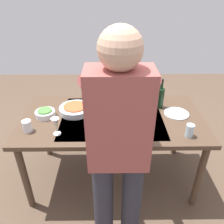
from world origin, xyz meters
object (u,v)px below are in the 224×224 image
Objects in this scene: side_bowl_salad at (45,113)px; wine_bottle at (160,97)px; water_cup_near_right at (85,95)px; chair_near at (105,98)px; side_bowl_bread at (130,103)px; water_cup_near_left at (190,130)px; person_server at (118,149)px; water_cup_far_left at (27,126)px; serving_bowl_pasta at (75,109)px; dinner_plate_near at (108,133)px; wine_glass_left at (56,123)px; dinner_plate_far at (176,113)px; dining_table at (112,123)px.

wine_bottle is at bearing -171.73° from side_bowl_salad.
chair_near is at bearing -112.66° from water_cup_near_right.
water_cup_near_right is 0.48m from side_bowl_bread.
side_bowl_bread is at bearing -48.82° from water_cup_near_left.
person_server reaches higher than water_cup_far_left.
side_bowl_bread is at bearing -167.56° from serving_bowl_pasta.
water_cup_far_left is 0.47m from serving_bowl_pasta.
water_cup_near_right is at bearing -35.97° from water_cup_near_left.
dinner_plate_near is at bearing 176.14° from water_cup_far_left.
wine_bottle is at bearing -161.64° from water_cup_far_left.
wine_glass_left is (0.48, -0.43, -0.10)m from person_server.
side_bowl_salad is at bearing 44.68° from water_cup_near_right.
wine_glass_left is at bearing 73.81° from water_cup_near_right.
wine_bottle is 0.77m from water_cup_near_right.
wine_bottle is 0.67m from dinner_plate_near.
wine_bottle is at bearing -43.66° from dinner_plate_far.
person_server is at bearing 147.04° from water_cup_far_left.
dining_table is 5.64× the size of wine_bottle.
dining_table is 0.53m from wine_bottle.
dinner_plate_far is (-0.14, 0.13, -0.10)m from wine_bottle.
water_cup_near_left is (-0.70, 1.12, 0.28)m from chair_near.
chair_near is 3.07× the size of wine_bottle.
chair_near is at bearing -49.46° from wine_bottle.
water_cup_far_left is at bearing -9.93° from wine_glass_left.
chair_near is 0.58m from water_cup_near_right.
serving_bowl_pasta is 1.88× the size of side_bowl_bread.
person_server reaches higher than serving_bowl_pasta.
wine_bottle reaches higher than dinner_plate_near.
wine_glass_left is at bearing -0.18° from dinner_plate_near.
water_cup_near_right is at bearing -19.30° from dinner_plate_far.
wine_glass_left is 1.40× the size of water_cup_near_left.
dining_table is 0.75m from water_cup_far_left.
side_bowl_salad is (0.16, -0.28, -0.07)m from wine_glass_left.
water_cup_near_right is 0.56× the size of side_bowl_salad.
dinner_plate_far is at bearing -164.13° from wine_glass_left.
water_cup_near_left is at bearing 107.57° from wine_bottle.
chair_near reaches higher than wine_glass_left.
side_bowl_bread is (-0.53, -0.12, 0.00)m from serving_bowl_pasta.
side_bowl_salad is (1.23, -0.31, -0.02)m from water_cup_near_left.
water_cup_near_right is at bearing -17.70° from side_bowl_bread.
serving_bowl_pasta is 0.28m from side_bowl_salad.
side_bowl_salad reaches higher than dinner_plate_near.
dining_table is 1.84× the size of chair_near.
water_cup_near_right is (0.28, -0.35, 0.13)m from dining_table.
side_bowl_salad is 0.78× the size of dinner_plate_near.
serving_bowl_pasta is (-0.10, -0.35, -0.07)m from wine_glass_left.
water_cup_near_right is 0.48m from side_bowl_salad.
person_server is 15.62× the size of water_cup_near_left.
chair_near is at bearing -48.40° from dinner_plate_far.
person_server is 0.97m from wine_bottle.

